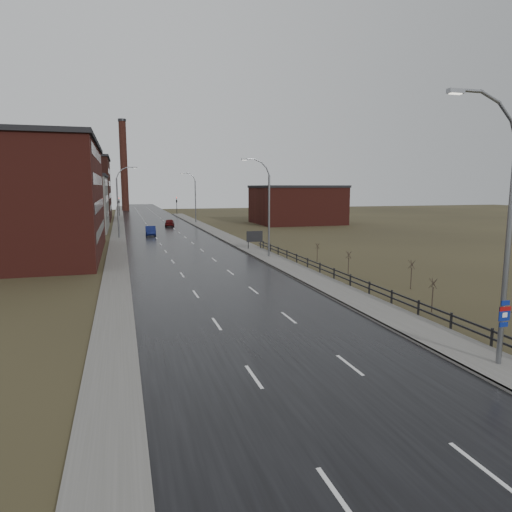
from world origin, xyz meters
TOP-DOWN VIEW (x-y plane):
  - ground at (0.00, 0.00)m, footprint 320.00×320.00m
  - road at (0.00, 60.00)m, footprint 14.00×300.00m
  - sidewalk_right at (8.60, 35.00)m, footprint 3.20×180.00m
  - curb_right at (7.08, 35.00)m, footprint 0.16×180.00m
  - sidewalk_left at (-8.20, 60.00)m, footprint 2.40×260.00m
  - warehouse_mid at (-17.99, 78.00)m, footprint 16.32×20.40m
  - warehouse_far at (-22.99, 108.00)m, footprint 26.52×24.48m
  - building_right at (30.30, 82.00)m, footprint 18.36×16.32m
  - smokestack at (-6.00, 150.00)m, footprint 2.70×2.70m
  - streetlight_main at (8.47, 2.00)m, footprint 3.91×0.29m
  - streetlight_right_mid at (8.50, 36.00)m, footprint 3.36×0.28m
  - streetlight_left at (-7.70, 62.00)m, footprint 3.36×0.28m
  - streetlight_right_far at (8.50, 90.00)m, footprint 3.36×0.28m
  - guardrail at (10.30, 18.31)m, footprint 0.10×53.05m
  - shrub_c at (11.86, 10.71)m, footprint 0.54×0.57m
  - shrub_d at (14.70, 17.06)m, footprint 0.56×0.59m
  - shrub_e at (12.56, 23.62)m, footprint 0.54×0.57m
  - shrub_f at (12.99, 31.66)m, footprint 0.49×0.52m
  - billboard at (9.10, 43.01)m, footprint 2.18×0.17m
  - traffic_light_left at (-8.00, 120.00)m, footprint 0.58×2.73m
  - traffic_light_right at (8.00, 120.00)m, footprint 0.58×2.73m
  - car_near at (-2.89, 64.63)m, footprint 1.86×4.85m
  - car_far at (2.04, 81.89)m, footprint 2.49×4.86m

SIDE VIEW (x-z plane):
  - ground at x=0.00m, z-range 0.00..0.00m
  - road at x=0.00m, z-range 0.00..0.06m
  - sidewalk_left at x=-8.20m, z-range 0.00..0.12m
  - sidewalk_right at x=8.60m, z-range 0.00..0.18m
  - curb_right at x=7.08m, z-range 0.00..0.18m
  - guardrail at x=10.30m, z-range 0.16..1.26m
  - car_near at x=-2.89m, z-range 0.00..1.58m
  - car_far at x=2.04m, z-range 0.00..1.58m
  - shrub_f at x=12.99m, z-range 0.06..2.13m
  - shrub_c at x=11.86m, z-range 0.07..2.35m
  - shrub_e at x=12.56m, z-range 0.07..2.35m
  - shrub_d at x=14.70m, z-range 0.07..2.44m
  - billboard at x=9.10m, z-range 0.44..2.91m
  - building_right at x=30.30m, z-range 0.01..8.51m
  - traffic_light_left at x=-8.00m, z-range 1.95..7.25m
  - traffic_light_right at x=8.00m, z-range 1.95..7.25m
  - warehouse_mid at x=-17.99m, z-range 0.01..10.51m
  - streetlight_right_mid at x=8.50m, z-range 0.16..11.51m
  - streetlight_left at x=-7.70m, z-range 0.16..11.51m
  - streetlight_right_far at x=8.50m, z-range 0.16..11.51m
  - streetlight_main at x=8.47m, z-range 0.01..12.11m
  - warehouse_far at x=-22.99m, z-range 0.01..15.51m
  - smokestack at x=-6.00m, z-range 0.15..30.85m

